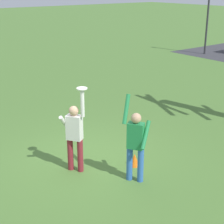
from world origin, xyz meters
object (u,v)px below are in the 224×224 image
object	(u,v)px
field_cone_orange	(134,160)
person_catcher	(74,133)
frisbee_disc	(82,88)
lamppost_by_lot	(208,13)
person_defender	(136,141)

from	to	relation	value
field_cone_orange	person_catcher	bearing A→B (deg)	-119.02
frisbee_disc	field_cone_orange	bearing A→B (deg)	65.72
person_catcher	field_cone_orange	size ratio (longest dim) A/B	6.50
frisbee_disc	lamppost_by_lot	xyz separation A→B (m)	(-8.12, 14.78, 0.49)
person_catcher	person_defender	xyz separation A→B (m)	(1.25, 0.82, -0.00)
person_catcher	lamppost_by_lot	xyz separation A→B (m)	(-7.94, 14.90, 1.60)
frisbee_disc	field_cone_orange	world-z (taller)	frisbee_disc
person_defender	person_catcher	bearing A→B (deg)	0.00
person_catcher	person_defender	bearing A→B (deg)	-0.00
person_catcher	lamppost_by_lot	world-z (taller)	lamppost_by_lot
person_defender	lamppost_by_lot	distance (m)	16.89
frisbee_disc	person_catcher	bearing A→B (deg)	-146.78
field_cone_orange	person_defender	bearing A→B (deg)	-40.73
person_catcher	frisbee_disc	bearing A→B (deg)	0.00
field_cone_orange	lamppost_by_lot	bearing A→B (deg)	122.40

